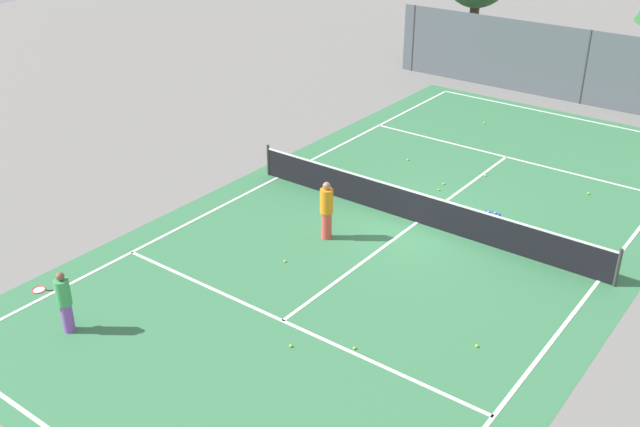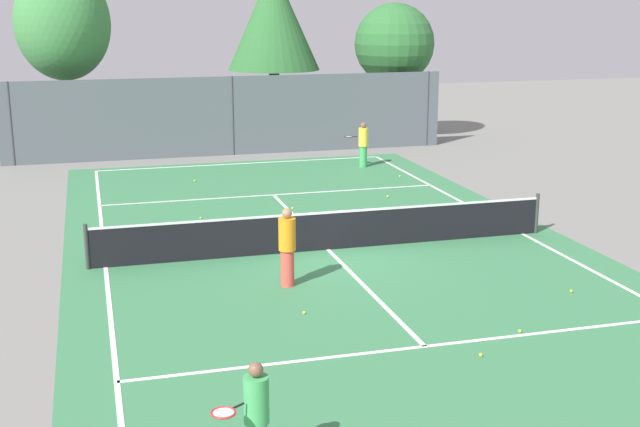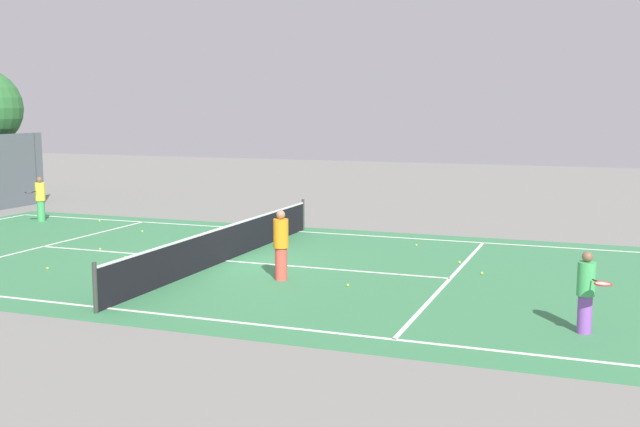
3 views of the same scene
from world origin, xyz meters
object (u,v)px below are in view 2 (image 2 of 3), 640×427
object	(u,v)px
player_0	(363,144)
tennis_ball_3	(520,331)
tennis_ball_0	(277,222)
tennis_ball_7	(304,313)
player_2	(287,246)
tennis_ball_8	(195,181)
ball_crate	(379,226)
tennis_ball_4	(201,218)
tennis_ball_10	(571,291)
tennis_ball_5	(284,226)
tennis_ball_9	(481,355)
player_1	(256,417)
tennis_ball_2	(400,176)
tennis_ball_1	(293,208)
tennis_ball_6	(388,196)

from	to	relation	value
player_0	tennis_ball_3	distance (m)	16.61
tennis_ball_0	tennis_ball_7	bearing A→B (deg)	-98.31
player_2	tennis_ball_8	bearing A→B (deg)	92.81
player_0	tennis_ball_0	world-z (taller)	player_0
player_0	ball_crate	size ratio (longest dim) A/B	3.69
tennis_ball_4	tennis_ball_8	distance (m)	5.24
tennis_ball_4	tennis_ball_8	size ratio (longest dim) A/B	1.00
tennis_ball_10	tennis_ball_5	bearing A→B (deg)	124.70
player_2	tennis_ball_3	bearing A→B (deg)	-46.58
tennis_ball_9	tennis_ball_10	xyz separation A→B (m)	(3.41, 2.56, 0.00)
ball_crate	tennis_ball_10	bearing A→B (deg)	-67.44
player_1	tennis_ball_10	distance (m)	9.58
tennis_ball_2	tennis_ball_9	world-z (taller)	same
tennis_ball_3	tennis_ball_5	xyz separation A→B (m)	(-2.58, 8.65, 0.00)
tennis_ball_4	tennis_ball_0	bearing A→B (deg)	-27.81
player_1	tennis_ball_5	xyz separation A→B (m)	(3.22, 12.11, -0.79)
tennis_ball_2	tennis_ball_3	xyz separation A→B (m)	(-2.99, -14.26, 0.00)
player_0	tennis_ball_5	bearing A→B (deg)	-122.16
player_0	tennis_ball_8	distance (m)	6.64
tennis_ball_9	tennis_ball_1	bearing A→B (deg)	93.25
tennis_ball_5	tennis_ball_2	bearing A→B (deg)	45.21
tennis_ball_8	tennis_ball_10	size ratio (longest dim) A/B	1.00
player_0	tennis_ball_7	bearing A→B (deg)	-112.75
ball_crate	tennis_ball_5	size ratio (longest dim) A/B	6.99
tennis_ball_5	ball_crate	bearing A→B (deg)	-25.87
tennis_ball_8	tennis_ball_6	bearing A→B (deg)	-35.85
ball_crate	tennis_ball_0	xyz separation A→B (m)	(-2.50, 1.67, -0.15)
ball_crate	tennis_ball_2	xyz separation A→B (m)	(3.18, 6.78, -0.15)
tennis_ball_1	tennis_ball_5	xyz separation A→B (m)	(-0.72, -1.99, 0.00)
tennis_ball_10	tennis_ball_4	bearing A→B (deg)	129.16
tennis_ball_6	tennis_ball_10	xyz separation A→B (m)	(0.73, -9.60, 0.00)
ball_crate	tennis_ball_7	size ratio (longest dim) A/B	6.99
player_1	tennis_ball_3	bearing A→B (deg)	30.79
player_0	tennis_ball_7	distance (m)	15.62
tennis_ball_8	tennis_ball_4	bearing A→B (deg)	-95.46
player_0	tennis_ball_1	world-z (taller)	player_0
tennis_ball_1	tennis_ball_8	world-z (taller)	same
player_1	tennis_ball_5	size ratio (longest dim) A/B	24.25
tennis_ball_2	tennis_ball_5	bearing A→B (deg)	-134.79
tennis_ball_0	tennis_ball_9	xyz separation A→B (m)	(1.47, -9.97, 0.00)
player_2	tennis_ball_1	world-z (taller)	player_2
tennis_ball_3	tennis_ball_7	xyz separation A→B (m)	(-3.73, 2.04, 0.00)
tennis_ball_2	tennis_ball_9	bearing A→B (deg)	-105.58
player_0	tennis_ball_4	xyz separation A→B (m)	(-7.01, -6.20, -0.85)
ball_crate	tennis_ball_0	size ratio (longest dim) A/B	6.99
tennis_ball_4	tennis_ball_10	xyz separation A→B (m)	(6.90, -8.48, 0.00)
tennis_ball_9	player_2	bearing A→B (deg)	117.53
tennis_ball_4	player_1	bearing A→B (deg)	-94.59
player_0	player_1	world-z (taller)	player_0
tennis_ball_0	tennis_ball_4	distance (m)	2.29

